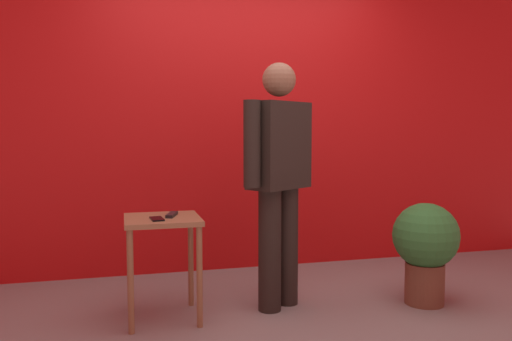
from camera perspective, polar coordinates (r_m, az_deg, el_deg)
The scene contains 7 objects.
ground_plane at distance 3.08m, azimuth 6.04°, elevation -17.82°, with size 12.00×12.00×0.00m, color gray.
back_wall_red at distance 4.38m, azimuth -1.22°, elevation 9.61°, with size 6.09×0.12×3.13m, color red.
standing_person at distance 3.33m, azimuth 2.56°, elevation -0.17°, with size 0.58×0.44×1.61m.
side_table at distance 3.22m, azimuth -10.41°, elevation -7.30°, with size 0.46×0.46×0.64m.
cell_phone at distance 3.11m, azimuth -11.03°, elevation -5.33°, with size 0.07×0.14×0.01m, color black.
tv_remote at distance 3.22m, azimuth -9.40°, elevation -4.89°, with size 0.04×0.17×0.02m, color black.
potted_plant at distance 3.64m, azimuth 18.43°, elevation -7.84°, with size 0.44×0.44×0.69m.
Camera 1 is at (-1.02, -2.67, 1.16)m, focal length 35.76 mm.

